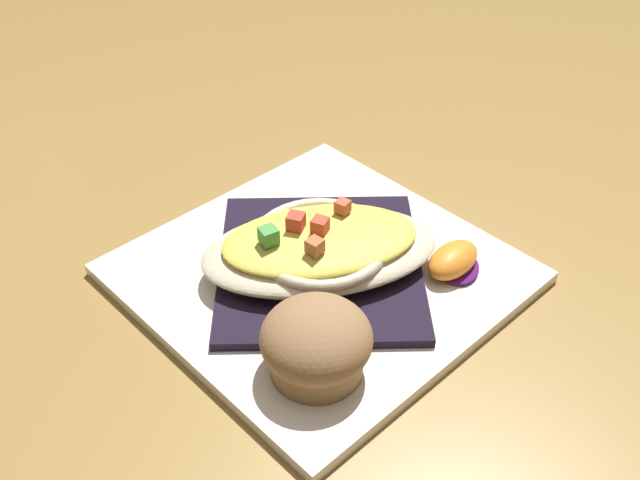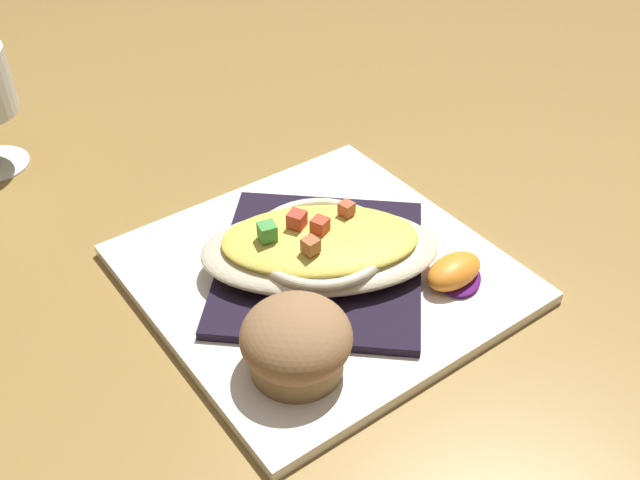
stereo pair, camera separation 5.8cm
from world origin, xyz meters
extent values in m
plane|color=olive|center=(0.00, 0.00, 0.00)|extent=(2.60, 2.60, 0.00)
cube|color=white|center=(0.00, 0.00, 0.01)|extent=(0.29, 0.29, 0.01)
cube|color=black|center=(0.00, 0.00, 0.01)|extent=(0.24, 0.24, 0.01)
ellipsoid|color=beige|center=(0.00, 0.00, 0.03)|extent=(0.18, 0.22, 0.02)
torus|color=beige|center=(0.00, 0.00, 0.04)|extent=(0.15, 0.15, 0.01)
ellipsoid|color=#E3CF4F|center=(0.00, 0.00, 0.04)|extent=(0.15, 0.18, 0.02)
cube|color=#AD5F37|center=(0.02, -0.02, 0.05)|extent=(0.01, 0.01, 0.01)
cube|color=green|center=(-0.01, -0.04, 0.06)|extent=(0.01, 0.01, 0.01)
cube|color=#CE432C|center=(0.00, 0.00, 0.05)|extent=(0.02, 0.02, 0.01)
cube|color=#B35337|center=(-0.01, 0.03, 0.05)|extent=(0.01, 0.01, 0.01)
cube|color=#C83E2F|center=(-0.02, -0.01, 0.06)|extent=(0.02, 0.02, 0.01)
cylinder|color=olive|center=(0.08, -0.07, 0.02)|extent=(0.07, 0.07, 0.02)
ellipsoid|color=#916A45|center=(0.08, -0.07, 0.04)|extent=(0.08, 0.08, 0.05)
ellipsoid|color=#4C0F23|center=(0.08, -0.07, 0.05)|extent=(0.03, 0.03, 0.01)
ellipsoid|color=#4F1464|center=(0.07, 0.09, 0.01)|extent=(0.06, 0.06, 0.01)
ellipsoid|color=orange|center=(0.07, 0.08, 0.02)|extent=(0.04, 0.06, 0.02)
camera|label=1|loc=(0.35, -0.29, 0.41)|focal=41.56mm
camera|label=2|loc=(0.38, -0.24, 0.41)|focal=41.56mm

